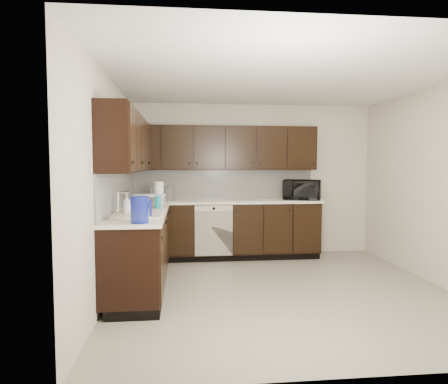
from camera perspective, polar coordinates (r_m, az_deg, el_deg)
The scene contains 20 objects.
floor at distance 4.99m, azimuth 8.13°, elevation -13.67°, with size 4.00×4.00×0.00m, color gray.
ceiling at distance 4.86m, azimuth 8.43°, elevation 15.68°, with size 4.00×4.00×0.00m, color white.
wall_back at distance 6.72m, azimuth 4.09°, elevation 1.75°, with size 4.00×0.02×2.50m, color beige.
wall_left at distance 4.69m, azimuth -16.12°, elevation 0.64°, with size 0.02×4.00×2.50m, color beige.
wall_right at distance 5.60m, azimuth 28.52°, elevation 0.83°, with size 0.02×4.00×2.50m, color beige.
wall_front at distance 2.87m, azimuth 18.11°, elevation -1.44°, with size 4.00×0.02×2.50m, color beige.
lower_cabinets at distance 5.83m, azimuth -4.26°, elevation -6.88°, with size 3.00×2.80×0.90m.
countertop at distance 5.75m, azimuth -4.31°, elevation -1.92°, with size 3.03×2.83×0.04m.
backsplash at distance 5.94m, azimuth -6.40°, elevation 0.77°, with size 3.00×2.80×0.48m.
upper_cabinets at distance 5.82m, azimuth -5.31°, elevation 6.52°, with size 3.00×2.80×0.70m.
dishwasher at distance 6.12m, azimuth -1.47°, elevation -5.09°, with size 0.58×0.04×0.78m.
sink at distance 4.67m, azimuth -12.20°, elevation -3.86°, with size 0.54×0.82×0.42m.
microwave at distance 6.56m, azimuth 11.08°, elevation 0.32°, with size 0.58×0.39×0.32m, color black.
soap_bottle_a at distance 5.20m, azimuth -9.34°, elevation -1.33°, with size 0.09×0.09×0.19m, color gray.
soap_bottle_b at distance 4.67m, azimuth -13.73°, elevation -1.73°, with size 0.09×0.09×0.23m, color gray.
toaster_oven at distance 6.30m, azimuth -8.67°, elevation -0.30°, with size 0.33×0.25×0.21m, color #B1B1B3.
storage_bin at distance 5.42m, azimuth -10.59°, elevation -1.30°, with size 0.40×0.30×0.16m, color silver.
blue_pitcher at distance 3.96m, azimuth -11.98°, elevation -2.50°, with size 0.17×0.17×0.26m, color #111D9B.
teal_tumbler at distance 5.05m, azimuth -9.44°, elevation -1.56°, with size 0.08×0.08×0.17m, color #0D8593.
paper_towel_roll at distance 5.99m, azimuth -9.29°, elevation -0.04°, with size 0.14×0.14×0.31m, color white.
Camera 1 is at (-1.17, -4.61, 1.51)m, focal length 32.00 mm.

